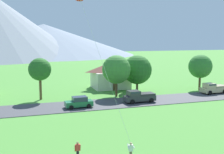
% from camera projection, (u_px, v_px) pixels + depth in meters
% --- Properties ---
extents(road_strip, '(160.00, 7.22, 0.08)m').
position_uv_depth(road_strip, '(88.00, 105.00, 44.74)').
color(road_strip, '#424247').
rests_on(road_strip, ground).
extents(mountain_central_ridge, '(116.26, 116.26, 19.60)m').
position_uv_depth(mountain_central_ridge, '(44.00, 39.00, 180.67)').
color(mountain_central_ridge, gray).
rests_on(mountain_central_ridge, ground).
extents(house_left_center, '(7.93, 6.70, 5.50)m').
position_uv_depth(house_left_center, '(110.00, 75.00, 59.93)').
color(house_left_center, beige).
rests_on(house_left_center, ground).
extents(tree_near_left, '(5.75, 5.75, 7.28)m').
position_uv_depth(tree_near_left, '(137.00, 70.00, 55.71)').
color(tree_near_left, '#4C3823').
rests_on(tree_near_left, ground).
extents(tree_left_of_center, '(4.82, 4.82, 7.31)m').
position_uv_depth(tree_left_of_center, '(200.00, 66.00, 57.52)').
color(tree_left_of_center, brown).
rests_on(tree_left_of_center, ground).
extents(tree_center, '(5.22, 5.22, 7.59)m').
position_uv_depth(tree_center, '(116.00, 70.00, 51.03)').
color(tree_center, '#4C3823').
rests_on(tree_center, ground).
extents(tree_near_right, '(3.91, 3.91, 7.28)m').
position_uv_depth(tree_near_right, '(40.00, 70.00, 48.27)').
color(tree_near_right, brown).
rests_on(tree_near_right, ground).
extents(parked_car_green_mid_west, '(4.25, 2.18, 1.68)m').
position_uv_depth(parked_car_green_mid_west, '(79.00, 102.00, 43.04)').
color(parked_car_green_mid_west, '#237042').
rests_on(parked_car_green_mid_west, road_strip).
extents(pickup_truck_sand_west_side, '(5.26, 2.45, 1.99)m').
position_uv_depth(pickup_truck_sand_west_side, '(213.00, 88.00, 54.09)').
color(pickup_truck_sand_west_side, '#C6B284').
rests_on(pickup_truck_sand_west_side, road_strip).
extents(pickup_truck_charcoal_east_side, '(5.22, 2.37, 1.99)m').
position_uv_depth(pickup_truck_charcoal_east_side, '(139.00, 96.00, 46.54)').
color(pickup_truck_charcoal_east_side, '#333338').
rests_on(pickup_truck_charcoal_east_side, road_strip).
extents(watcher_person, '(0.56, 0.24, 1.68)m').
position_uv_depth(watcher_person, '(78.00, 151.00, 24.54)').
color(watcher_person, black).
rests_on(watcher_person, ground).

